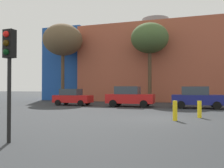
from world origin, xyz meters
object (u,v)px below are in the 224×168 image
(traffic_light_near_left, at_px, (9,59))
(bare_tree_0, at_px, (150,39))
(bollard_yellow_0, at_px, (175,111))
(parked_car_1, at_px, (130,97))
(bare_tree_2, at_px, (63,40))
(bollard_yellow_1, at_px, (199,109))
(parked_car_2, at_px, (197,97))
(parked_car_0, at_px, (72,97))

(traffic_light_near_left, distance_m, bare_tree_0, 21.93)
(bare_tree_0, relative_size, bollard_yellow_0, 8.86)
(parked_car_1, bearing_deg, bare_tree_2, 151.37)
(traffic_light_near_left, height_order, bollard_yellow_1, traffic_light_near_left)
(parked_car_1, distance_m, bollard_yellow_1, 9.00)
(parked_car_2, height_order, bollard_yellow_0, parked_car_2)
(parked_car_1, relative_size, bare_tree_2, 0.44)
(parked_car_0, distance_m, traffic_light_near_left, 16.48)
(bare_tree_0, xyz_separation_m, bollard_yellow_1, (4.73, -12.81, -7.04))
(parked_car_1, relative_size, bollard_yellow_1, 4.46)
(bollard_yellow_0, bearing_deg, bare_tree_0, 103.24)
(parked_car_2, xyz_separation_m, traffic_light_near_left, (-6.32, -15.40, 1.71))
(traffic_light_near_left, relative_size, bollard_yellow_1, 3.64)
(parked_car_0, bearing_deg, bare_tree_2, 127.25)
(parked_car_0, xyz_separation_m, bare_tree_2, (-4.21, 5.54, 7.14))
(traffic_light_near_left, bearing_deg, bollard_yellow_0, 148.93)
(parked_car_0, distance_m, parked_car_1, 5.94)
(parked_car_0, xyz_separation_m, bollard_yellow_1, (11.71, -6.89, -0.33))
(bare_tree_2, bearing_deg, parked_car_1, -28.63)
(parked_car_0, bearing_deg, bollard_yellow_0, -39.54)
(parked_car_0, distance_m, bollard_yellow_0, 13.48)
(parked_car_0, height_order, traffic_light_near_left, traffic_light_near_left)
(parked_car_1, relative_size, traffic_light_near_left, 1.23)
(parked_car_1, xyz_separation_m, parked_car_2, (5.96, 0.00, -0.01))
(traffic_light_near_left, relative_size, bare_tree_2, 0.36)
(parked_car_2, distance_m, traffic_light_near_left, 16.73)
(bare_tree_0, bearing_deg, parked_car_0, -139.66)
(traffic_light_near_left, height_order, bollard_yellow_0, traffic_light_near_left)
(bare_tree_2, bearing_deg, bare_tree_0, 1.97)
(parked_car_0, bearing_deg, bollard_yellow_1, -30.47)
(parked_car_0, distance_m, bare_tree_2, 9.97)
(parked_car_2, bearing_deg, parked_car_1, 180.00)
(parked_car_1, height_order, bollard_yellow_1, parked_car_1)
(parked_car_1, xyz_separation_m, bare_tree_2, (-10.15, 5.54, 7.02))
(traffic_light_near_left, xyz_separation_m, bare_tree_0, (1.40, 21.33, 4.89))
(parked_car_0, bearing_deg, traffic_light_near_left, -70.08)
(bare_tree_0, bearing_deg, bare_tree_2, -178.03)
(parked_car_2, height_order, bollard_yellow_1, parked_car_2)
(parked_car_0, height_order, bollard_yellow_1, parked_car_0)
(parked_car_1, distance_m, bare_tree_0, 8.92)
(traffic_light_near_left, bearing_deg, parked_car_0, -155.97)
(parked_car_2, height_order, bare_tree_2, bare_tree_2)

